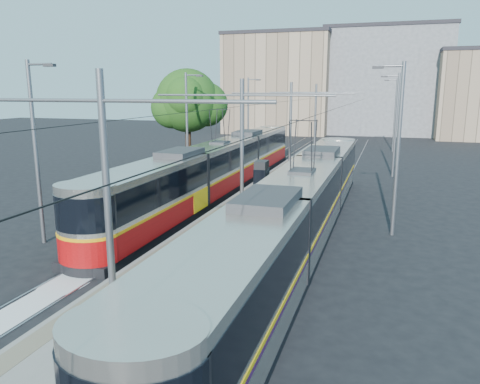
% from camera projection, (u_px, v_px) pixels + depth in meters
% --- Properties ---
extents(ground, '(160.00, 160.00, 0.00)m').
position_uv_depth(ground, '(176.00, 279.00, 17.07)').
color(ground, black).
rests_on(ground, ground).
extents(platform, '(4.00, 50.00, 0.30)m').
position_uv_depth(platform, '(280.00, 186.00, 32.85)').
color(platform, gray).
rests_on(platform, ground).
extents(tactile_strip_left, '(0.70, 50.00, 0.01)m').
position_uv_depth(tactile_strip_left, '(261.00, 182.00, 33.25)').
color(tactile_strip_left, gray).
rests_on(tactile_strip_left, platform).
extents(tactile_strip_right, '(0.70, 50.00, 0.01)m').
position_uv_depth(tactile_strip_right, '(301.00, 185.00, 32.38)').
color(tactile_strip_right, gray).
rests_on(tactile_strip_right, platform).
extents(rails, '(8.71, 70.00, 0.03)m').
position_uv_depth(rails, '(280.00, 188.00, 32.88)').
color(rails, gray).
rests_on(rails, ground).
extents(track_arrow, '(1.20, 5.00, 0.01)m').
position_uv_depth(track_arrow, '(37.00, 300.00, 15.35)').
color(track_arrow, silver).
rests_on(track_arrow, ground).
extents(tram_left, '(2.43, 31.25, 5.50)m').
position_uv_depth(tram_left, '(220.00, 167.00, 31.33)').
color(tram_left, black).
rests_on(tram_left, ground).
extents(tram_right, '(2.43, 30.22, 5.50)m').
position_uv_depth(tram_right, '(301.00, 204.00, 20.46)').
color(tram_right, black).
rests_on(tram_right, ground).
extents(catenary, '(9.20, 70.00, 7.00)m').
position_uv_depth(catenary, '(271.00, 126.00, 29.26)').
color(catenary, slate).
rests_on(catenary, platform).
extents(street_lamps, '(15.18, 38.22, 8.00)m').
position_uv_depth(street_lamps, '(293.00, 124.00, 35.70)').
color(street_lamps, slate).
rests_on(street_lamps, ground).
extents(shelter, '(0.74, 1.16, 2.51)m').
position_uv_depth(shelter, '(261.00, 181.00, 26.82)').
color(shelter, black).
rests_on(shelter, platform).
extents(tree, '(5.86, 5.42, 8.51)m').
position_uv_depth(tree, '(192.00, 102.00, 39.52)').
color(tree, '#382314').
rests_on(tree, ground).
extents(building_left, '(16.32, 12.24, 15.27)m').
position_uv_depth(building_left, '(280.00, 84.00, 74.22)').
color(building_left, tan).
rests_on(building_left, ground).
extents(building_centre, '(18.36, 14.28, 15.98)m').
position_uv_depth(building_centre, '(386.00, 81.00, 73.10)').
color(building_centre, gray).
rests_on(building_centre, ground).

